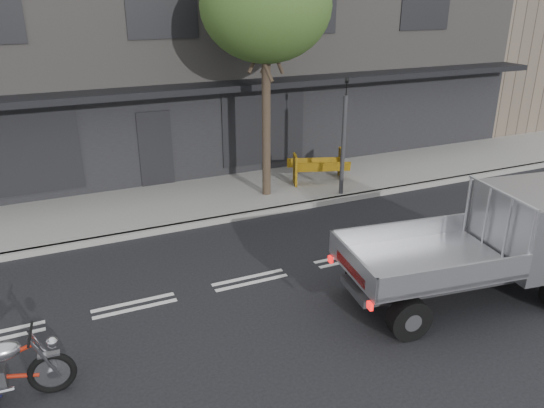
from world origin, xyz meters
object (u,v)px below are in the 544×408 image
(flatbed_ute, at_px, (515,233))
(construction_barrier, at_px, (322,168))
(traffic_light_pole, at_px, (343,143))
(street_tree, at_px, (266,6))

(flatbed_ute, bearing_deg, construction_barrier, 101.37)
(traffic_light_pole, height_order, flatbed_ute, traffic_light_pole)
(street_tree, distance_m, flatbed_ute, 8.14)
(street_tree, bearing_deg, flatbed_ute, -70.13)
(traffic_light_pole, relative_size, construction_barrier, 2.03)
(flatbed_ute, relative_size, construction_barrier, 2.89)
(street_tree, relative_size, construction_barrier, 3.91)
(street_tree, height_order, construction_barrier, street_tree)
(street_tree, distance_m, construction_barrier, 5.03)
(street_tree, xyz_separation_m, construction_barrier, (1.93, 0.16, -4.64))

